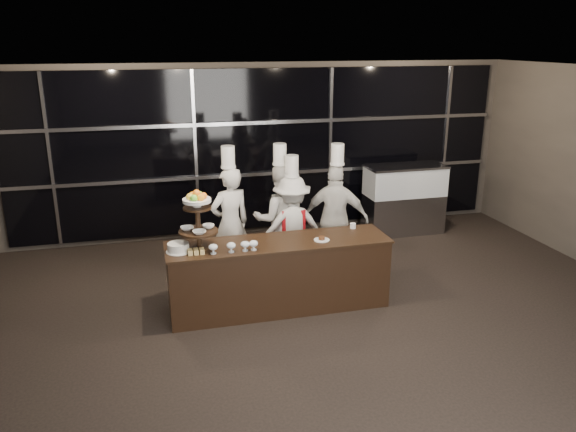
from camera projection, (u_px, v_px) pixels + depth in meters
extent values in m
plane|color=black|center=(369.00, 385.00, 5.71)|extent=(10.00, 10.00, 0.00)
plane|color=black|center=(385.00, 84.00, 4.80)|extent=(10.00, 10.00, 0.00)
plane|color=#473F38|center=(264.00, 150.00, 9.87)|extent=(9.00, 0.00, 9.00)
cube|color=black|center=(264.00, 151.00, 9.81)|extent=(8.60, 0.04, 2.80)
cube|color=#A5A5AA|center=(265.00, 174.00, 9.89)|extent=(8.60, 0.06, 0.06)
cube|color=#A5A5AA|center=(265.00, 122.00, 9.62)|extent=(8.60, 0.06, 0.06)
cube|color=#A5A5AA|center=(51.00, 161.00, 8.95)|extent=(0.05, 0.05, 2.80)
cube|color=#A5A5AA|center=(196.00, 154.00, 9.50)|extent=(0.05, 0.05, 2.80)
cube|color=#A5A5AA|center=(330.00, 148.00, 10.07)|extent=(0.05, 0.05, 2.80)
cube|color=#A5A5AA|center=(445.00, 142.00, 10.62)|extent=(0.05, 0.05, 2.80)
cube|color=black|center=(279.00, 276.00, 7.24)|extent=(2.80, 0.70, 0.90)
cube|color=black|center=(279.00, 243.00, 7.10)|extent=(2.84, 0.74, 0.03)
cylinder|color=black|center=(199.00, 247.00, 6.85)|extent=(0.24, 0.24, 0.03)
cylinder|color=black|center=(198.00, 221.00, 6.75)|extent=(0.06, 0.06, 0.70)
cylinder|color=black|center=(198.00, 232.00, 6.79)|extent=(0.48, 0.48, 0.02)
cylinder|color=black|center=(197.00, 208.00, 6.70)|extent=(0.34, 0.34, 0.02)
cylinder|color=white|center=(197.00, 204.00, 6.69)|extent=(0.10, 0.10, 0.06)
cylinder|color=white|center=(197.00, 200.00, 6.67)|extent=(0.34, 0.34, 0.04)
sphere|color=orange|center=(203.00, 196.00, 6.68)|extent=(0.09, 0.09, 0.09)
sphere|color=#95C031|center=(199.00, 195.00, 6.73)|extent=(0.09, 0.09, 0.09)
sphere|color=orange|center=(193.00, 195.00, 6.71)|extent=(0.09, 0.09, 0.09)
sphere|color=gold|center=(190.00, 197.00, 6.64)|extent=(0.09, 0.09, 0.09)
sphere|color=#64BB30|center=(194.00, 198.00, 6.58)|extent=(0.09, 0.09, 0.09)
sphere|color=orange|center=(201.00, 198.00, 6.60)|extent=(0.09, 0.09, 0.09)
sphere|color=orange|center=(196.00, 193.00, 6.65)|extent=(0.09, 0.09, 0.09)
imported|color=white|center=(187.00, 228.00, 6.81)|extent=(0.16, 0.16, 0.04)
imported|color=white|center=(208.00, 226.00, 6.87)|extent=(0.15, 0.15, 0.05)
imported|color=white|center=(199.00, 232.00, 6.67)|extent=(0.16, 0.16, 0.04)
cylinder|color=silver|center=(213.00, 253.00, 6.69)|extent=(0.07, 0.07, 0.01)
cylinder|color=silver|center=(213.00, 251.00, 6.68)|extent=(0.02, 0.02, 0.05)
ellipsoid|color=silver|center=(213.00, 247.00, 6.66)|extent=(0.11, 0.11, 0.08)
ellipsoid|color=#0EB44D|center=(213.00, 247.00, 6.66)|extent=(0.08, 0.08, 0.05)
cylinder|color=silver|center=(231.00, 252.00, 6.74)|extent=(0.07, 0.07, 0.01)
cylinder|color=silver|center=(231.00, 249.00, 6.73)|extent=(0.02, 0.02, 0.05)
ellipsoid|color=silver|center=(231.00, 245.00, 6.71)|extent=(0.11, 0.11, 0.08)
ellipsoid|color=red|center=(231.00, 245.00, 6.71)|extent=(0.08, 0.08, 0.05)
cylinder|color=silver|center=(245.00, 250.00, 6.78)|extent=(0.07, 0.07, 0.01)
cylinder|color=silver|center=(245.00, 248.00, 6.77)|extent=(0.02, 0.02, 0.05)
ellipsoid|color=silver|center=(245.00, 244.00, 6.76)|extent=(0.11, 0.11, 0.08)
ellipsoid|color=#FFF5B0|center=(245.00, 244.00, 6.75)|extent=(0.08, 0.08, 0.05)
cylinder|color=silver|center=(254.00, 250.00, 6.80)|extent=(0.07, 0.07, 0.01)
cylinder|color=silver|center=(254.00, 247.00, 6.79)|extent=(0.02, 0.02, 0.05)
ellipsoid|color=silver|center=(253.00, 244.00, 6.78)|extent=(0.11, 0.11, 0.08)
ellipsoid|color=#4E3514|center=(253.00, 243.00, 6.78)|extent=(0.08, 0.08, 0.05)
cylinder|color=white|center=(179.00, 251.00, 6.75)|extent=(0.30, 0.30, 0.01)
cylinder|color=white|center=(178.00, 247.00, 6.73)|extent=(0.26, 0.26, 0.10)
cube|color=#DFBB6D|center=(190.00, 253.00, 6.63)|extent=(0.06, 0.06, 0.05)
cube|color=#DFBB6D|center=(196.00, 253.00, 6.65)|extent=(0.06, 0.06, 0.05)
cube|color=#DFBB6D|center=(202.00, 252.00, 6.67)|extent=(0.06, 0.06, 0.05)
cube|color=#DFBB6D|center=(190.00, 251.00, 6.70)|extent=(0.06, 0.06, 0.05)
cube|color=#DFBB6D|center=(196.00, 250.00, 6.72)|extent=(0.06, 0.06, 0.05)
cube|color=#DFBB6D|center=(202.00, 250.00, 6.73)|extent=(0.06, 0.06, 0.05)
cylinder|color=white|center=(322.00, 240.00, 7.13)|extent=(0.20, 0.20, 0.01)
cylinder|color=#4C2814|center=(322.00, 238.00, 7.12)|extent=(0.08, 0.08, 0.04)
cylinder|color=white|center=(353.00, 226.00, 7.58)|extent=(0.08, 0.08, 0.07)
cube|color=#A5A5AA|center=(403.00, 214.00, 10.15)|extent=(1.39, 0.59, 0.70)
cube|color=silver|center=(405.00, 181.00, 9.97)|extent=(1.39, 0.59, 0.50)
cube|color=#FFC67F|center=(405.00, 181.00, 9.97)|extent=(1.29, 0.50, 0.40)
cube|color=#A5A5AA|center=(406.00, 166.00, 9.88)|extent=(1.41, 0.61, 0.04)
imported|color=silver|center=(230.00, 224.00, 8.05)|extent=(0.70, 0.57, 1.66)
cylinder|color=white|center=(228.00, 157.00, 7.75)|extent=(0.19, 0.19, 0.30)
cylinder|color=white|center=(228.00, 167.00, 7.80)|extent=(0.21, 0.21, 0.03)
imported|color=silver|center=(280.00, 219.00, 8.28)|extent=(0.86, 0.70, 1.65)
cylinder|color=white|center=(280.00, 154.00, 7.99)|extent=(0.19, 0.19, 0.30)
cylinder|color=white|center=(280.00, 164.00, 8.03)|extent=(0.21, 0.21, 0.03)
imported|color=white|center=(292.00, 227.00, 8.16)|extent=(1.00, 0.61, 1.51)
cylinder|color=white|center=(292.00, 166.00, 7.89)|extent=(0.19, 0.19, 0.30)
cylinder|color=white|center=(292.00, 176.00, 7.94)|extent=(0.21, 0.21, 0.03)
cube|color=#A50C13|center=(294.00, 229.00, 8.05)|extent=(0.34, 0.03, 0.56)
imported|color=white|center=(336.00, 219.00, 8.30)|extent=(1.05, 0.77, 1.65)
cylinder|color=white|center=(337.00, 154.00, 8.01)|extent=(0.19, 0.19, 0.30)
cylinder|color=white|center=(337.00, 164.00, 8.05)|extent=(0.21, 0.21, 0.03)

